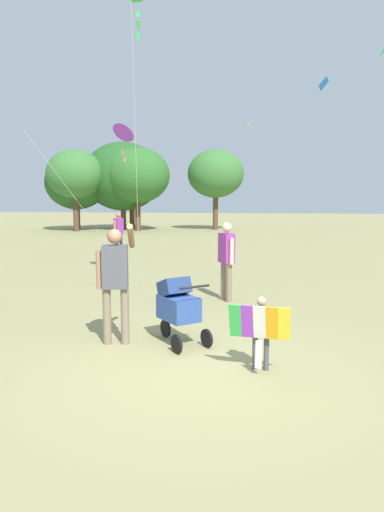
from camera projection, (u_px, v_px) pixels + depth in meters
The scene contains 9 objects.
ground_plane at pixel (193, 371), 6.05m from camera, with size 120.00×120.00×0.00m, color #938E5B.
treeline_distant at pixel (214, 176), 30.76m from camera, with size 36.83×6.49×5.96m.
child_with_butterfly_kite at pixel (261, 326), 5.98m from camera, with size 0.78×0.39×0.97m.
person_adult_flyer at pixel (115, 275), 7.05m from camera, with size 0.58×0.61×1.84m.
stroller at pixel (178, 305), 7.12m from camera, with size 0.92×1.02×1.03m.
kite_orange_delta at pixel (123, 134), 14.83m from camera, with size 2.63×2.76×4.55m.
distant_kites_cluster at pixel (375, 38), 21.38m from camera, with size 15.22×10.81×9.02m.
person_red_shirt at pixel (226, 255), 10.03m from camera, with size 0.39×0.48×1.70m.
person_sitting_far at pixel (119, 230), 18.24m from camera, with size 0.35×0.49×1.65m.
Camera 1 is at (0.75, -5.77, 2.23)m, focal length 32.87 mm.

